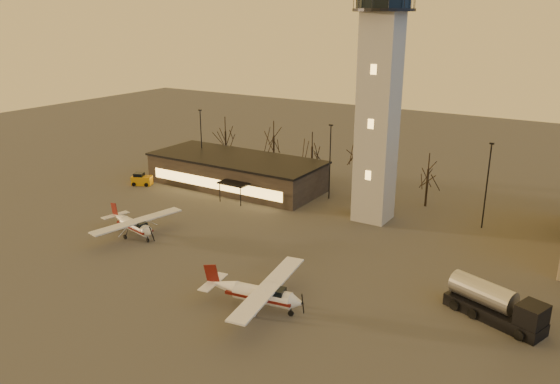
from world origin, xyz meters
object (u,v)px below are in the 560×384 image
(control_tower, at_px, (380,83))
(cessna_front, at_px, (264,298))
(cessna_rear, at_px, (136,228))
(service_cart, at_px, (142,180))
(terminal, at_px, (236,172))
(fuel_truck, at_px, (494,306))

(control_tower, distance_m, cessna_front, 29.29)
(cessna_rear, relative_size, service_cart, 3.44)
(cessna_front, xyz_separation_m, cessna_rear, (-20.89, 5.65, -0.11))
(terminal, xyz_separation_m, cessna_front, (22.89, -27.02, -1.01))
(control_tower, height_order, terminal, control_tower)
(cessna_front, relative_size, fuel_truck, 1.46)
(control_tower, relative_size, cessna_front, 2.67)
(cessna_rear, height_order, service_cart, cessna_rear)
(terminal, height_order, cessna_rear, terminal)
(cessna_rear, relative_size, fuel_truck, 1.31)
(service_cart, bearing_deg, cessna_rear, -69.64)
(cessna_front, bearing_deg, terminal, 121.10)
(control_tower, distance_m, cessna_rear, 31.78)
(cessna_front, relative_size, service_cart, 3.83)
(fuel_truck, height_order, service_cart, fuel_truck)
(service_cart, bearing_deg, fuel_truck, -36.30)
(control_tower, xyz_separation_m, terminal, (-21.99, 1.98, -14.17))
(cessna_front, xyz_separation_m, service_cart, (-34.95, 20.09, -0.47))
(cessna_front, distance_m, cessna_rear, 21.64)
(cessna_rear, bearing_deg, fuel_truck, 16.26)
(terminal, distance_m, service_cart, 13.98)
(fuel_truck, bearing_deg, control_tower, 156.45)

